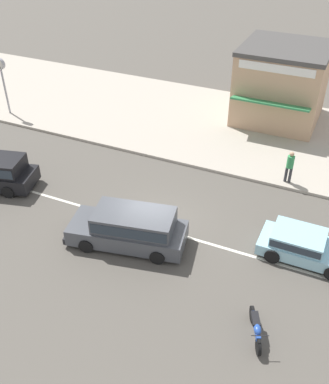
{
  "coord_description": "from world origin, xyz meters",
  "views": [
    {
      "loc": [
        6.56,
        -13.32,
        12.33
      ],
      "look_at": [
        -0.2,
        1.56,
        0.8
      ],
      "focal_mm": 42.0,
      "sensor_mm": 36.0,
      "label": 1
    }
  ],
  "objects_px": {
    "street_clock": "(1,72)",
    "shopfront_corner_warung": "(282,83)",
    "pedestrian_mid_kerb": "(290,165)",
    "minivan_dark_grey_3": "(130,227)",
    "motorcycle_0": "(256,327)",
    "hatchback_pale_blue_1": "(304,245)"
  },
  "relations": [
    {
      "from": "motorcycle_0",
      "to": "street_clock",
      "type": "height_order",
      "value": "street_clock"
    },
    {
      "from": "minivan_dark_grey_3",
      "to": "shopfront_corner_warung",
      "type": "height_order",
      "value": "shopfront_corner_warung"
    },
    {
      "from": "street_clock",
      "to": "pedestrian_mid_kerb",
      "type": "xyz_separation_m",
      "value": [
        17.48,
        -0.6,
        -1.66
      ]
    },
    {
      "from": "street_clock",
      "to": "shopfront_corner_warung",
      "type": "relative_size",
      "value": 0.62
    },
    {
      "from": "shopfront_corner_warung",
      "to": "pedestrian_mid_kerb",
      "type": "bearing_deg",
      "value": -73.04
    },
    {
      "from": "street_clock",
      "to": "hatchback_pale_blue_1",
      "type": "bearing_deg",
      "value": -15.88
    },
    {
      "from": "street_clock",
      "to": "shopfront_corner_warung",
      "type": "distance_m",
      "value": 16.62
    },
    {
      "from": "hatchback_pale_blue_1",
      "to": "street_clock",
      "type": "height_order",
      "value": "street_clock"
    },
    {
      "from": "street_clock",
      "to": "shopfront_corner_warung",
      "type": "bearing_deg",
      "value": 22.03
    },
    {
      "from": "hatchback_pale_blue_1",
      "to": "pedestrian_mid_kerb",
      "type": "distance_m",
      "value": 5.12
    },
    {
      "from": "minivan_dark_grey_3",
      "to": "pedestrian_mid_kerb",
      "type": "distance_m",
      "value": 8.5
    },
    {
      "from": "minivan_dark_grey_3",
      "to": "pedestrian_mid_kerb",
      "type": "bearing_deg",
      "value": 54.77
    },
    {
      "from": "hatchback_pale_blue_1",
      "to": "street_clock",
      "type": "relative_size",
      "value": 1.08
    },
    {
      "from": "shopfront_corner_warung",
      "to": "motorcycle_0",
      "type": "bearing_deg",
      "value": -79.48
    },
    {
      "from": "hatchback_pale_blue_1",
      "to": "shopfront_corner_warung",
      "type": "relative_size",
      "value": 0.67
    },
    {
      "from": "hatchback_pale_blue_1",
      "to": "pedestrian_mid_kerb",
      "type": "xyz_separation_m",
      "value": [
        -1.6,
        4.83,
        0.53
      ]
    },
    {
      "from": "minivan_dark_grey_3",
      "to": "motorcycle_0",
      "type": "xyz_separation_m",
      "value": [
        5.81,
        -2.37,
        -0.42
      ]
    },
    {
      "from": "shopfront_corner_warung",
      "to": "hatchback_pale_blue_1",
      "type": "bearing_deg",
      "value": -72.47
    },
    {
      "from": "minivan_dark_grey_3",
      "to": "street_clock",
      "type": "relative_size",
      "value": 1.46
    },
    {
      "from": "hatchback_pale_blue_1",
      "to": "street_clock",
      "type": "xyz_separation_m",
      "value": [
        -19.08,
        5.43,
        2.18
      ]
    },
    {
      "from": "minivan_dark_grey_3",
      "to": "pedestrian_mid_kerb",
      "type": "relative_size",
      "value": 3.06
    },
    {
      "from": "minivan_dark_grey_3",
      "to": "motorcycle_0",
      "type": "bearing_deg",
      "value": -22.16
    }
  ]
}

